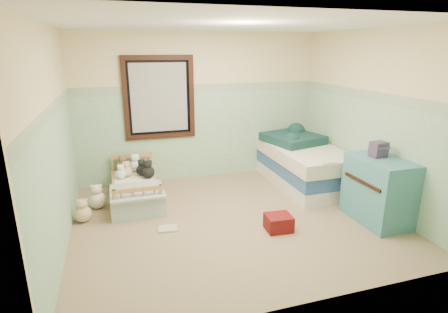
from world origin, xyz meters
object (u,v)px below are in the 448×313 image
object	(u,v)px
toddler_bed_frame	(136,195)
plush_floor_cream	(97,200)
red_pillow	(279,223)
floor_book	(168,229)
plush_floor_tan	(83,214)
dresser	(379,190)
twin_bed_frame	(302,177)

from	to	relation	value
toddler_bed_frame	plush_floor_cream	size ratio (longest dim) A/B	5.51
red_pillow	plush_floor_cream	bearing A→B (deg)	148.22
toddler_bed_frame	floor_book	distance (m)	1.13
plush_floor_tan	dresser	bearing A→B (deg)	-16.61
twin_bed_frame	red_pillow	bearing A→B (deg)	-128.22
twin_bed_frame	dresser	xyz separation A→B (m)	(0.27, -1.53, 0.32)
plush_floor_tan	floor_book	world-z (taller)	plush_floor_tan
twin_bed_frame	dresser	world-z (taller)	dresser
plush_floor_cream	floor_book	bearing A→B (deg)	-47.44
plush_floor_tan	red_pillow	world-z (taller)	plush_floor_tan
plush_floor_cream	red_pillow	size ratio (longest dim) A/B	0.76
toddler_bed_frame	twin_bed_frame	distance (m)	2.77
red_pillow	floor_book	world-z (taller)	red_pillow
plush_floor_cream	floor_book	distance (m)	1.29
dresser	floor_book	world-z (taller)	dresser
plush_floor_cream	dresser	xyz separation A→B (m)	(3.59, -1.51, 0.31)
plush_floor_tan	dresser	size ratio (longest dim) A/B	0.25
plush_floor_cream	dresser	size ratio (longest dim) A/B	0.28
plush_floor_tan	twin_bed_frame	bearing A→B (deg)	6.73
plush_floor_tan	dresser	xyz separation A→B (m)	(3.76, -1.12, 0.32)
toddler_bed_frame	plush_floor_cream	distance (m)	0.57
toddler_bed_frame	plush_floor_tan	distance (m)	0.90
plush_floor_cream	floor_book	xyz separation A→B (m)	(0.87, -0.95, -0.11)
toddler_bed_frame	red_pillow	world-z (taller)	red_pillow
dresser	red_pillow	xyz separation A→B (m)	(-1.37, 0.14, -0.33)
plush_floor_cream	twin_bed_frame	xyz separation A→B (m)	(3.32, 0.02, -0.01)
toddler_bed_frame	floor_book	size ratio (longest dim) A/B	5.59
dresser	floor_book	xyz separation A→B (m)	(-2.72, 0.57, -0.42)
dresser	red_pillow	distance (m)	1.41
dresser	plush_floor_tan	bearing A→B (deg)	163.39
plush_floor_tan	twin_bed_frame	world-z (taller)	same
plush_floor_cream	red_pillow	distance (m)	2.61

